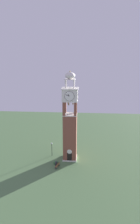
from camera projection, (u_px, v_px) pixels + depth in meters
ground at (70, 158)px, 43.81m from camera, size 80.00×80.00×0.00m
clock_tower at (70, 125)px, 41.54m from camera, size 3.60×3.60×20.37m
park_bench at (57, 165)px, 40.02m from camera, size 0.86×1.66×0.95m
lamp_post at (52, 147)px, 44.51m from camera, size 0.36×0.36×3.40m
trash_bin at (56, 164)px, 40.90m from camera, size 0.52×0.52×0.80m
shrub_near_entry at (56, 163)px, 41.41m from camera, size 1.20×1.20×0.66m
shrub_left_of_tower at (72, 152)px, 45.91m from camera, size 0.80×0.80×0.79m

